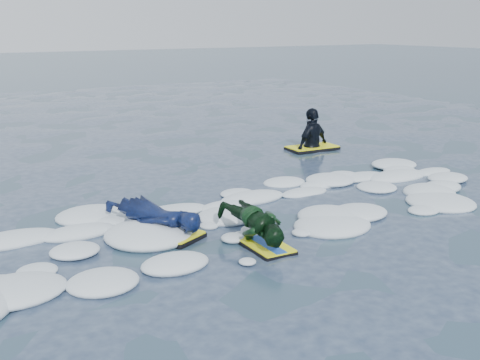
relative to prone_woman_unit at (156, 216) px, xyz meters
The scene contains 5 objects.
ground 1.37m from the prone_woman_unit, 45.34° to the right, with size 120.00×120.00×0.00m, color #1B2E40.
foam_band 0.98m from the prone_woman_unit, ahead, with size 12.00×3.10×0.30m, color white, non-canonical shape.
prone_woman_unit is the anchor object (origin of this frame).
prone_child_unit 1.57m from the prone_woman_unit, 51.08° to the right, with size 0.83×1.45×0.54m.
waiting_rider_unit 6.61m from the prone_woman_unit, 31.90° to the left, with size 1.28×0.76×1.87m.
Camera 1 is at (-4.26, -6.86, 2.98)m, focal length 45.00 mm.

